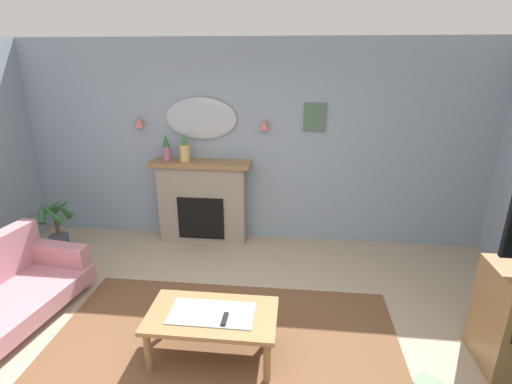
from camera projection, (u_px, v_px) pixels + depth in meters
The scene contains 12 objects.
wall_back at pixel (252, 144), 5.19m from camera, with size 7.30×0.10×2.73m, color #8C9EB2.
patterned_rug at pixel (218, 366), 3.23m from camera, with size 3.20×2.40×0.01m, color brown.
fireplace at pixel (203, 202), 5.32m from camera, with size 1.36×0.36×1.16m.
mantel_vase_centre at pixel (166, 148), 5.08m from camera, with size 0.10×0.10×0.36m.
mantel_vase_right at pixel (185, 149), 5.06m from camera, with size 0.14×0.14×0.39m.
wall_mirror at pixel (201, 119), 5.07m from camera, with size 0.96×0.06×0.56m, color #B2BCC6.
wall_sconce_left at pixel (139, 122), 5.13m from camera, with size 0.14×0.14×0.14m, color #D17066.
wall_sconce_right at pixel (264, 124), 4.96m from camera, with size 0.14×0.14×0.14m, color #D17066.
framed_picture at pixel (315, 117), 4.92m from camera, with size 0.28×0.03×0.36m, color #4C6B56.
coffee_table at pixel (212, 319), 3.23m from camera, with size 1.10×0.60×0.45m.
tv_remote at pixel (225, 319), 3.13m from camera, with size 0.04×0.16×0.02m, color black.
potted_plant_small_fern at pixel (57, 225), 5.09m from camera, with size 0.46×0.48×0.76m.
Camera 1 is at (0.59, -2.30, 2.49)m, focal length 26.72 mm.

